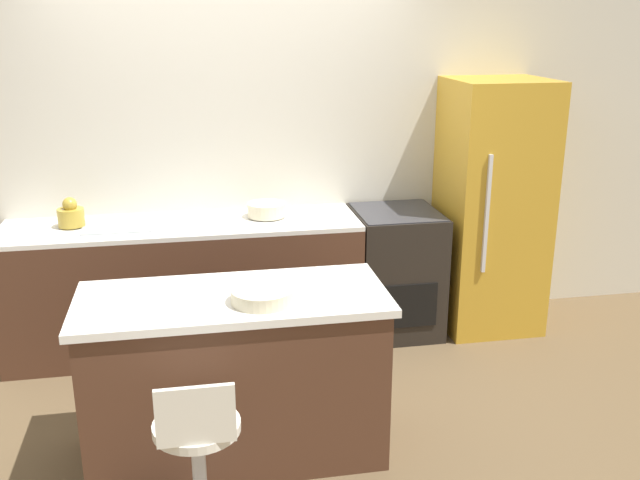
% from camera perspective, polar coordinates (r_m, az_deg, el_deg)
% --- Properties ---
extents(ground_plane, '(14.00, 14.00, 0.00)m').
position_cam_1_polar(ground_plane, '(4.79, -6.13, -9.72)').
color(ground_plane, brown).
extents(wall_back, '(8.00, 0.06, 2.60)m').
position_cam_1_polar(wall_back, '(5.01, -7.26, 7.21)').
color(wall_back, beige).
rests_on(wall_back, ground_plane).
extents(back_counter, '(2.33, 0.62, 0.89)m').
position_cam_1_polar(back_counter, '(4.91, -10.70, -3.62)').
color(back_counter, '#4C2D1E').
rests_on(back_counter, ground_plane).
extents(kitchen_island, '(1.53, 0.66, 0.88)m').
position_cam_1_polar(kitchen_island, '(3.71, -6.77, -10.70)').
color(kitchen_island, '#4C2D1E').
rests_on(kitchen_island, ground_plane).
extents(oven_range, '(0.59, 0.63, 0.89)m').
position_cam_1_polar(oven_range, '(5.10, 6.04, -2.53)').
color(oven_range, black).
rests_on(oven_range, ground_plane).
extents(refrigerator, '(0.67, 0.66, 1.78)m').
position_cam_1_polar(refrigerator, '(5.19, 13.59, 2.59)').
color(refrigerator, gold).
rests_on(refrigerator, ground_plane).
extents(stool_chair, '(0.37, 0.37, 0.83)m').
position_cam_1_polar(stool_chair, '(3.16, -9.69, -16.96)').
color(stool_chair, '#B7B7BC').
rests_on(stool_chair, ground_plane).
extents(kettle, '(0.17, 0.17, 0.19)m').
position_cam_1_polar(kettle, '(4.85, -19.31, 1.92)').
color(kettle, '#B29333').
rests_on(kettle, back_counter).
extents(mixing_bowl, '(0.26, 0.26, 0.09)m').
position_cam_1_polar(mixing_bowl, '(4.82, -4.30, 2.45)').
color(mixing_bowl, beige).
rests_on(mixing_bowl, back_counter).
extents(fruit_bowl, '(0.30, 0.30, 0.07)m').
position_cam_1_polar(fruit_bowl, '(3.42, -4.64, -4.45)').
color(fruit_bowl, beige).
rests_on(fruit_bowl, kitchen_island).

